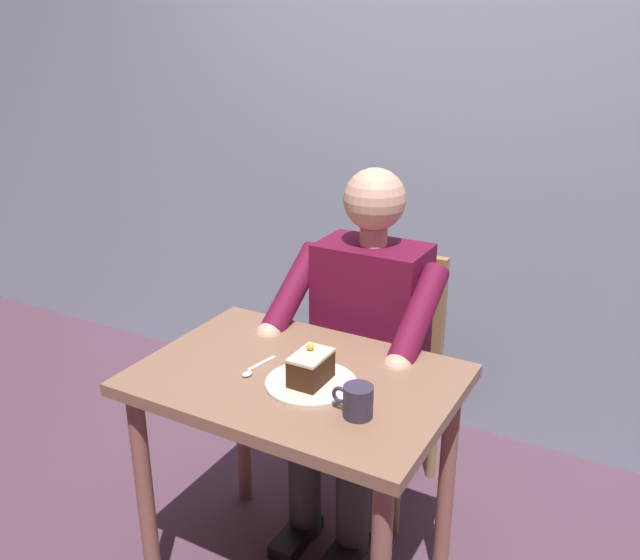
{
  "coord_description": "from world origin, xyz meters",
  "views": [
    {
      "loc": [
        -0.85,
        1.4,
        1.63
      ],
      "look_at": [
        -0.02,
        -0.1,
        0.98
      ],
      "focal_mm": 37.55,
      "sensor_mm": 36.0,
      "label": 1
    }
  ],
  "objects": [
    {
      "name": "cafe_rear_panel",
      "position": [
        0.0,
        -1.16,
        1.5
      ],
      "size": [
        6.4,
        0.12,
        3.0
      ],
      "primitive_type": "cube",
      "color": "#93A2B9",
      "rests_on": "ground"
    },
    {
      "name": "dining_table",
      "position": [
        0.0,
        0.0,
        0.62
      ],
      "size": [
        0.87,
        0.61,
        0.73
      ],
      "color": "#8C644C",
      "rests_on": "ground"
    },
    {
      "name": "chair",
      "position": [
        0.0,
        -0.59,
        0.49
      ],
      "size": [
        0.42,
        0.42,
        0.89
      ],
      "color": "#997648",
      "rests_on": "ground"
    },
    {
      "name": "seated_person",
      "position": [
        0.0,
        -0.42,
        0.63
      ],
      "size": [
        0.53,
        0.58,
        1.22
      ],
      "color": "maroon",
      "rests_on": "ground"
    },
    {
      "name": "dessert_plate",
      "position": [
        -0.06,
        0.03,
        0.74
      ],
      "size": [
        0.25,
        0.25,
        0.01
      ],
      "primitive_type": "cylinder",
      "color": "silver",
      "rests_on": "dining_table"
    },
    {
      "name": "cake_slice",
      "position": [
        -0.06,
        0.03,
        0.78
      ],
      "size": [
        0.08,
        0.13,
        0.1
      ],
      "color": "#3A1D0E",
      "rests_on": "dessert_plate"
    },
    {
      "name": "coffee_cup",
      "position": [
        -0.24,
        0.11,
        0.77
      ],
      "size": [
        0.11,
        0.08,
        0.08
      ],
      "color": "#352D43",
      "rests_on": "dining_table"
    },
    {
      "name": "dessert_spoon",
      "position": [
        0.12,
        0.04,
        0.74
      ],
      "size": [
        0.03,
        0.14,
        0.01
      ],
      "color": "silver",
      "rests_on": "dining_table"
    }
  ]
}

